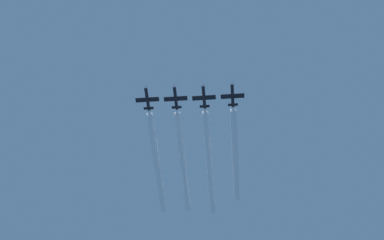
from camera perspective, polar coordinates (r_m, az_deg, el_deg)
name	(u,v)px	position (r m, az deg, el deg)	size (l,w,h in m)	color
jet_far_left	(232,94)	(233.11, 3.46, 2.21)	(8.26, 12.02, 2.89)	black
jet_inner_left	(204,96)	(233.00, 1.01, 2.08)	(8.26, 12.02, 2.89)	black
jet_center	(175,97)	(233.31, -1.42, 2.00)	(8.26, 12.02, 2.89)	black
jet_inner_right	(147,98)	(233.48, -3.84, 1.91)	(8.26, 12.02, 2.89)	black
smoke_trail_far_left	(235,155)	(252.63, 3.69, -3.02)	(2.32, 48.08, 2.32)	white
smoke_trail_inner_left	(209,163)	(254.87, 1.47, -3.68)	(2.32, 54.82, 2.32)	white
smoke_trail_center	(183,162)	(254.43, -0.78, -3.60)	(2.32, 52.85, 2.32)	white
smoke_trail_inner_right	(157,163)	(254.57, -3.00, -3.69)	(2.32, 53.05, 2.32)	white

